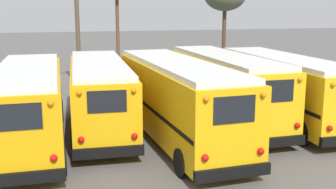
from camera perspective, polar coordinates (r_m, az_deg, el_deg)
name	(u,v)px	position (r m, az deg, el deg)	size (l,w,h in m)	color
ground_plane	(169,131)	(18.50, 0.13, -4.98)	(160.00, 160.00, 0.00)	#5B5956
school_bus_0	(29,103)	(17.09, -18.29, -1.12)	(2.66, 9.55, 3.11)	#E5A00C
school_bus_1	(99,93)	(18.64, -9.30, 0.26)	(2.90, 9.60, 3.04)	#EAAA0F
school_bus_2	(177,98)	(16.99, 1.19, -0.43)	(2.92, 10.37, 3.23)	#EAAA0F
school_bus_3	(224,86)	(19.70, 7.58, 1.14)	(2.48, 9.65, 3.20)	yellow
school_bus_4	(283,86)	(20.68, 15.27, 1.17)	(2.67, 10.10, 3.07)	yellow
utility_pole	(78,29)	(28.78, -12.14, 8.65)	(1.80, 0.29, 7.51)	brown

